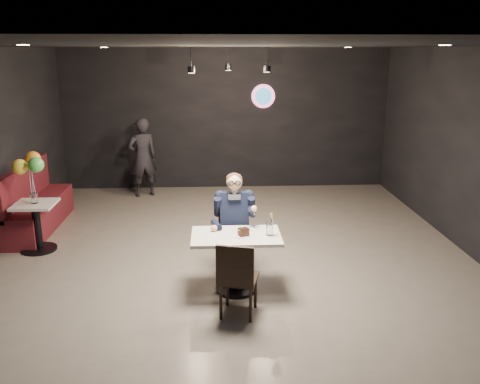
{
  "coord_description": "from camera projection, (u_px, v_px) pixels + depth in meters",
  "views": [
    {
      "loc": [
        -0.27,
        -6.49,
        2.94
      ],
      "look_at": [
        0.07,
        -0.02,
        1.13
      ],
      "focal_mm": 38.0,
      "sensor_mm": 36.0,
      "label": 1
    }
  ],
  "objects": [
    {
      "name": "booth_bench",
      "position": [
        38.0,
        198.0,
        8.55
      ],
      "size": [
        0.55,
        2.19,
        1.1
      ],
      "primitive_type": "cube",
      "color": "#430E0E",
      "rests_on": "floor"
    },
    {
      "name": "wall_sign",
      "position": [
        263.0,
        96.0,
        10.85
      ],
      "size": [
        0.5,
        0.06,
        0.5
      ],
      "primitive_type": null,
      "color": "pink",
      "rests_on": "floor"
    },
    {
      "name": "floor",
      "position": [
        235.0,
        270.0,
        7.05
      ],
      "size": [
        9.0,
        9.0,
        0.0
      ],
      "primitive_type": "plane",
      "color": "slate",
      "rests_on": "ground"
    },
    {
      "name": "dessert_plate",
      "position": [
        243.0,
        236.0,
        6.21
      ],
      "size": [
        0.2,
        0.2,
        0.01
      ],
      "primitive_type": "cylinder",
      "color": "white",
      "rests_on": "main_table"
    },
    {
      "name": "chair_near",
      "position": [
        238.0,
        277.0,
        5.77
      ],
      "size": [
        0.52,
        0.55,
        0.92
      ],
      "primitive_type": "cube",
      "rotation": [
        0.0,
        0.0,
        -0.24
      ],
      "color": "black",
      "rests_on": "floor"
    },
    {
      "name": "side_table",
      "position": [
        37.0,
        227.0,
        7.65
      ],
      "size": [
        0.59,
        0.59,
        0.74
      ],
      "primitive_type": "cube",
      "color": "white",
      "rests_on": "floor"
    },
    {
      "name": "pendant_lights",
      "position": [
        229.0,
        54.0,
        8.2
      ],
      "size": [
        1.4,
        1.2,
        0.36
      ],
      "primitive_type": "cube",
      "color": "black",
      "rests_on": "floor"
    },
    {
      "name": "balloon_bunch",
      "position": [
        31.0,
        171.0,
        7.42
      ],
      "size": [
        0.42,
        0.42,
        0.68
      ],
      "primitive_type": "cube",
      "color": "yellow",
      "rests_on": "balloon_vase"
    },
    {
      "name": "balloon_vase",
      "position": [
        34.0,
        198.0,
        7.53
      ],
      "size": [
        0.11,
        0.11,
        0.16
      ],
      "primitive_type": "cylinder",
      "color": "silver",
      "rests_on": "side_table"
    },
    {
      "name": "wafer_cone",
      "position": [
        272.0,
        218.0,
        6.14
      ],
      "size": [
        0.07,
        0.07,
        0.12
      ],
      "primitive_type": "cone",
      "rotation": [
        0.0,
        0.0,
        0.26
      ],
      "color": "tan",
      "rests_on": "sundae_glass"
    },
    {
      "name": "passerby",
      "position": [
        143.0,
        157.0,
        10.46
      ],
      "size": [
        0.7,
        0.59,
        1.63
      ],
      "primitive_type": "imported",
      "rotation": [
        0.0,
        0.0,
        3.54
      ],
      "color": "black",
      "rests_on": "floor"
    },
    {
      "name": "main_table",
      "position": [
        236.0,
        263.0,
        6.36
      ],
      "size": [
        1.1,
        0.7,
        0.75
      ],
      "primitive_type": "cube",
      "color": "white",
      "rests_on": "floor"
    },
    {
      "name": "chair_far",
      "position": [
        234.0,
        241.0,
        6.86
      ],
      "size": [
        0.42,
        0.46,
        0.92
      ],
      "primitive_type": "cube",
      "color": "black",
      "rests_on": "floor"
    },
    {
      "name": "mint_leaf",
      "position": [
        241.0,
        230.0,
        6.14
      ],
      "size": [
        0.06,
        0.04,
        0.01
      ],
      "primitive_type": "ellipsoid",
      "color": "#2A8338",
      "rests_on": "cake_slice"
    },
    {
      "name": "sundae_glass",
      "position": [
        270.0,
        227.0,
        6.22
      ],
      "size": [
        0.09,
        0.09,
        0.2
      ],
      "primitive_type": "cylinder",
      "color": "silver",
      "rests_on": "main_table"
    },
    {
      "name": "seated_man",
      "position": [
        234.0,
        223.0,
        6.79
      ],
      "size": [
        0.6,
        0.8,
        1.44
      ],
      "primitive_type": "cube",
      "color": "black",
      "rests_on": "floor"
    },
    {
      "name": "cake_slice",
      "position": [
        244.0,
        232.0,
        6.19
      ],
      "size": [
        0.14,
        0.13,
        0.08
      ],
      "primitive_type": "cube",
      "rotation": [
        0.0,
        0.0,
        0.35
      ],
      "color": "black",
      "rests_on": "dessert_plate"
    }
  ]
}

